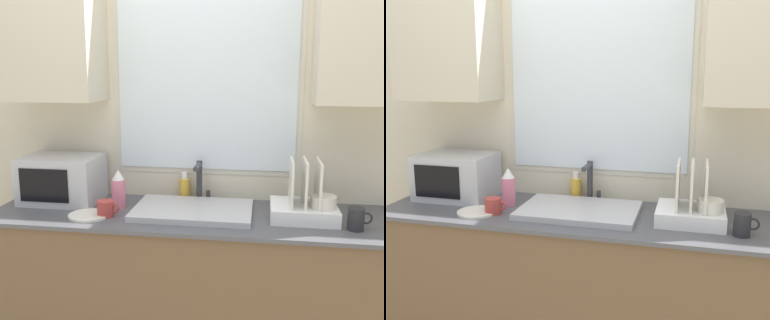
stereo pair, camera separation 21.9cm
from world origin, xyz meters
TOP-DOWN VIEW (x-y plane):
  - countertop at (0.00, 0.29)m, footprint 2.12×0.60m
  - wall_back at (0.00, 0.57)m, footprint 6.00×0.38m
  - sink_basin at (-0.03, 0.29)m, footprint 0.59×0.40m
  - faucet at (-0.02, 0.49)m, footprint 0.08×0.16m
  - microwave at (-0.77, 0.39)m, footprint 0.41×0.31m
  - dish_rack at (0.52, 0.29)m, footprint 0.32×0.28m
  - spray_bottle at (-0.43, 0.32)m, footprint 0.07×0.07m
  - soap_bottle at (-0.11, 0.53)m, footprint 0.06×0.06m
  - mug_near_sink at (-0.45, 0.17)m, footprint 0.11×0.08m
  - mug_by_rack at (0.74, 0.16)m, footprint 0.11×0.07m
  - small_plate at (-0.53, 0.15)m, footprint 0.20×0.20m

SIDE VIEW (x-z plane):
  - countertop at x=0.00m, z-range 0.00..0.91m
  - small_plate at x=-0.53m, z-range 0.91..0.92m
  - sink_basin at x=-0.03m, z-range 0.91..0.94m
  - mug_near_sink at x=-0.45m, z-range 0.91..0.99m
  - mug_by_rack at x=0.74m, z-range 0.91..1.01m
  - soap_bottle at x=-0.11m, z-range 0.90..1.05m
  - dish_rack at x=0.52m, z-range 0.83..1.12m
  - spray_bottle at x=-0.43m, z-range 0.90..1.11m
  - microwave at x=-0.77m, z-range 0.91..1.16m
  - faucet at x=-0.02m, z-range 0.93..1.15m
  - wall_back at x=0.00m, z-range 0.11..2.71m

